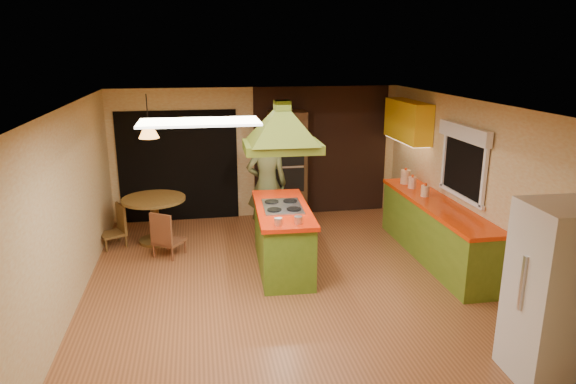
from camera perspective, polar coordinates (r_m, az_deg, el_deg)
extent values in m
plane|color=#965731|center=(7.24, -0.11, -10.51)|extent=(6.50, 6.50, 0.00)
plane|color=beige|center=(9.90, -3.40, 4.34)|extent=(5.50, 0.00, 5.50)
plane|color=beige|center=(3.87, 8.58, -14.74)|extent=(5.50, 0.00, 5.50)
plane|color=beige|center=(6.88, -23.32, -2.07)|extent=(0.00, 6.50, 6.50)
plane|color=beige|center=(7.73, 20.40, 0.10)|extent=(0.00, 6.50, 6.50)
plane|color=silver|center=(6.53, -0.12, 9.57)|extent=(6.50, 6.50, 0.00)
cube|color=#381E14|center=(10.10, 3.69, 4.57)|extent=(2.64, 0.03, 2.50)
cube|color=black|center=(9.87, -12.06, 2.79)|extent=(2.20, 0.03, 2.10)
cube|color=olive|center=(8.33, 16.02, -4.33)|extent=(0.58, 3.00, 0.86)
cube|color=#E53807|center=(8.19, 16.26, -1.31)|extent=(0.62, 3.05, 0.06)
cube|color=yellow|center=(9.44, 13.16, 7.71)|extent=(0.34, 1.40, 0.70)
cube|color=black|center=(7.98, 18.99, 2.93)|extent=(0.03, 1.16, 0.96)
cube|color=white|center=(7.87, 18.97, 6.26)|extent=(0.10, 1.35, 0.22)
cube|color=white|center=(5.24, -9.81, 7.66)|extent=(1.20, 0.60, 0.03)
cube|color=#587D1F|center=(7.67, -0.61, -5.29)|extent=(0.79, 1.86, 0.90)
cube|color=red|center=(7.52, -0.62, -1.89)|extent=(0.86, 1.95, 0.06)
cube|color=silver|center=(7.51, -0.62, -1.61)|extent=(0.59, 0.83, 0.02)
cube|color=#586A1A|center=(7.29, -0.64, 5.05)|extent=(1.10, 0.80, 0.13)
pyramid|color=#586A1A|center=(7.21, -0.65, 9.04)|extent=(1.10, 0.80, 0.45)
cube|color=#586A1A|center=(7.21, -0.65, 9.61)|extent=(0.22, 0.22, 0.14)
imported|color=#474C28|center=(8.74, -2.36, 0.80)|extent=(0.71, 0.49, 1.90)
cube|color=silver|center=(5.67, 27.72, -10.04)|extent=(0.77, 0.73, 1.81)
cube|color=#4A2E18|center=(9.73, -0.11, 2.89)|extent=(0.70, 0.59, 2.08)
cube|color=black|center=(9.38, 0.21, 4.28)|extent=(0.53, 0.03, 0.45)
cube|color=black|center=(9.49, 0.21, 1.32)|extent=(0.53, 0.03, 0.45)
cylinder|color=brown|center=(8.87, -14.70, -0.77)|extent=(1.05, 1.05, 0.05)
cylinder|color=brown|center=(8.98, -14.54, -3.02)|extent=(0.14, 0.14, 0.73)
cylinder|color=brown|center=(9.10, -14.38, -5.22)|extent=(0.59, 0.59, 0.05)
cone|color=#FF9E3F|center=(8.62, -15.22, 6.51)|extent=(0.43, 0.43, 0.21)
cylinder|color=beige|center=(9.14, 12.91, 1.65)|extent=(0.22, 0.22, 0.24)
cylinder|color=beige|center=(8.88, 13.63, 1.03)|extent=(0.16, 0.16, 0.19)
cylinder|color=beige|center=(8.43, 14.99, 0.12)|extent=(0.14, 0.14, 0.18)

